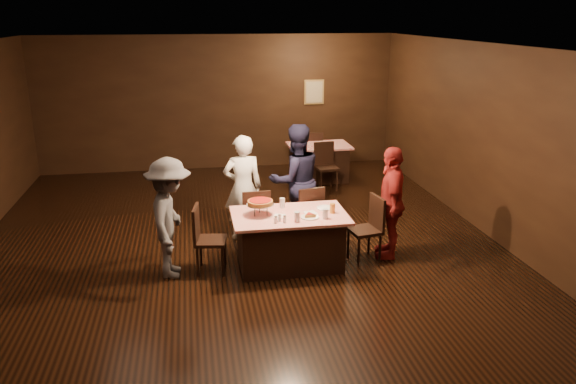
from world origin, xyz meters
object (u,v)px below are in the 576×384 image
(pizza_stand, at_px, (260,202))
(glass_front_right, at_px, (325,214))
(chair_back_far, at_px, (313,152))
(diner_navy_hoodie, at_px, (296,180))
(main_table, at_px, (289,240))
(chair_far_right, at_px, (306,214))
(glass_front_left, at_px, (297,217))
(glass_amber, at_px, (332,208))
(chair_end_left, at_px, (211,239))
(chair_end_right, at_px, (365,229))
(diner_red_shirt, at_px, (391,202))
(diner_grey_knit, at_px, (170,218))
(plate_empty, at_px, (325,208))
(chair_far_left, at_px, (255,218))
(back_table, at_px, (319,162))
(chair_back_near, at_px, (327,167))
(glass_back, at_px, (282,203))
(diner_white_jacket, at_px, (243,188))

(pizza_stand, relative_size, glass_front_right, 2.71)
(chair_back_far, relative_size, diner_navy_hoodie, 0.52)
(main_table, relative_size, chair_far_right, 1.68)
(glass_front_left, relative_size, glass_amber, 1.00)
(chair_end_left, bearing_deg, chair_end_right, -80.87)
(diner_red_shirt, relative_size, glass_front_right, 11.84)
(diner_grey_knit, height_order, plate_empty, diner_grey_knit)
(chair_far_left, height_order, pizza_stand, pizza_stand)
(chair_far_left, distance_m, chair_end_right, 1.68)
(plate_empty, height_order, glass_amber, glass_amber)
(back_table, height_order, chair_back_near, chair_back_near)
(glass_amber, height_order, glass_back, same)
(diner_navy_hoodie, bearing_deg, chair_end_right, 112.04)
(chair_far_left, distance_m, pizza_stand, 0.85)
(chair_far_right, xyz_separation_m, plate_empty, (0.15, -0.60, 0.30))
(back_table, distance_m, chair_far_right, 3.52)
(chair_far_right, height_order, chair_back_near, same)
(glass_front_left, distance_m, glass_amber, 0.60)
(glass_amber, bearing_deg, chair_end_right, 5.71)
(diner_grey_knit, distance_m, glass_front_right, 2.09)
(chair_end_left, height_order, diner_grey_knit, diner_grey_knit)
(chair_far_right, relative_size, pizza_stand, 2.50)
(glass_back, bearing_deg, chair_back_far, 72.15)
(main_table, xyz_separation_m, diner_white_jacket, (-0.53, 1.15, 0.45))
(main_table, bearing_deg, glass_front_right, -29.05)
(chair_back_far, distance_m, diner_white_jacket, 4.08)
(diner_red_shirt, xyz_separation_m, glass_front_left, (-1.46, -0.38, 0.01))
(main_table, bearing_deg, chair_far_right, 61.93)
(back_table, relative_size, chair_far_left, 1.37)
(plate_empty, bearing_deg, chair_far_right, 104.04)
(chair_end_left, distance_m, plate_empty, 1.68)
(chair_far_right, height_order, chair_end_right, same)
(main_table, height_order, chair_back_near, chair_back_near)
(diner_grey_knit, bearing_deg, chair_end_left, -83.14)
(back_table, xyz_separation_m, glass_back, (-1.43, -3.83, 0.46))
(chair_end_left, height_order, pizza_stand, pizza_stand)
(chair_far_right, bearing_deg, chair_far_left, -13.04)
(main_table, bearing_deg, back_table, 71.57)
(diner_red_shirt, height_order, pizza_stand, diner_red_shirt)
(main_table, xyz_separation_m, diner_red_shirt, (1.51, 0.08, 0.44))
(chair_far_left, xyz_separation_m, chair_end_left, (-0.70, -0.75, 0.00))
(chair_far_right, bearing_deg, glass_back, 31.96)
(chair_back_near, distance_m, plate_empty, 3.40)
(plate_empty, bearing_deg, glass_amber, -75.96)
(chair_back_far, relative_size, diner_red_shirt, 0.57)
(diner_red_shirt, relative_size, plate_empty, 6.63)
(chair_far_right, distance_m, diner_navy_hoodie, 0.60)
(chair_back_far, bearing_deg, diner_white_jacket, 70.19)
(glass_front_right, bearing_deg, diner_red_shirt, 17.38)
(diner_white_jacket, xyz_separation_m, diner_red_shirt, (2.04, -1.07, -0.01))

